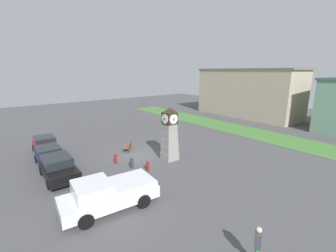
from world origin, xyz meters
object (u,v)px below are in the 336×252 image
clock_tower (170,136)px  bollard_near_tower (116,159)px  bollard_mid_row (132,163)px  bench (129,145)px  pickup_truck (109,193)px  car_navy_sedan (45,145)px  car_near_tower (50,156)px  pedestrian_crossing_lot (257,243)px  car_by_building (58,167)px  bollard_far_row (148,166)px

clock_tower → bollard_near_tower: clock_tower is taller
bollard_mid_row → bench: bearing=155.1°
pickup_truck → bench: bearing=145.4°
car_navy_sedan → car_near_tower: (3.33, -0.28, -0.03)m
bollard_mid_row → car_near_tower: car_near_tower is taller
pickup_truck → pedestrian_crossing_lot: (7.32, 3.04, 0.08)m
bench → pedestrian_crossing_lot: size_ratio=0.90×
bollard_near_tower → car_by_building: 4.44m
bollard_near_tower → pedestrian_crossing_lot: size_ratio=0.51×
car_by_building → pedestrian_crossing_lot: 13.96m
clock_tower → bench: 5.00m
clock_tower → pedestrian_crossing_lot: bearing=-21.0°
bollard_mid_row → car_by_building: car_by_building is taller
car_by_building → bench: (-2.07, 6.89, -0.27)m
clock_tower → bollard_near_tower: 5.00m
car_near_tower → pickup_truck: pickup_truck is taller
clock_tower → bollard_far_row: (0.81, -2.82, -1.77)m
bollard_mid_row → bollard_near_tower: bearing=-157.3°
bollard_near_tower → car_near_tower: car_near_tower is taller
car_by_building → pickup_truck: bearing=13.1°
bollard_mid_row → car_near_tower: 7.03m
clock_tower → pickup_truck: 8.20m
bollard_far_row → pickup_truck: (2.81, -4.43, 0.50)m
car_navy_sedan → bollard_mid_row: bearing=30.5°
bollard_mid_row → clock_tower: bearing=82.3°
bollard_near_tower → car_navy_sedan: 7.79m
bench → pedestrian_crossing_lot: bearing=-9.2°
car_navy_sedan → pickup_truck: (12.27, 1.11, 0.14)m
clock_tower → pedestrian_crossing_lot: size_ratio=2.65×
bollard_near_tower → bollard_mid_row: (1.59, 0.67, -0.01)m
pedestrian_crossing_lot → car_by_building: bearing=-161.5°
bollard_far_row → bench: 5.30m
pickup_truck → bench: 9.72m
bench → pedestrian_crossing_lot: pedestrian_crossing_lot is taller
car_by_building → bench: bearing=106.7°
bollard_near_tower → pickup_truck: 6.46m
clock_tower → bollard_near_tower: bearing=-116.2°
clock_tower → car_near_tower: size_ratio=1.15×
bollard_far_row → bench: bench is taller
bollard_far_row → car_navy_sedan: size_ratio=0.22×
bollard_far_row → clock_tower: bearing=106.0°
clock_tower → pickup_truck: size_ratio=0.84×
car_near_tower → pickup_truck: size_ratio=0.73×
car_navy_sedan → car_near_tower: 3.35m
clock_tower → pickup_truck: (3.62, -7.25, -1.28)m
car_navy_sedan → car_by_building: 6.36m
car_navy_sedan → car_near_tower: size_ratio=0.95×
bollard_far_row → car_near_tower: (-6.13, -5.81, 0.33)m
bench → pedestrian_crossing_lot: (15.32, -2.47, 0.49)m
bollard_near_tower → car_by_building: car_by_building is taller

